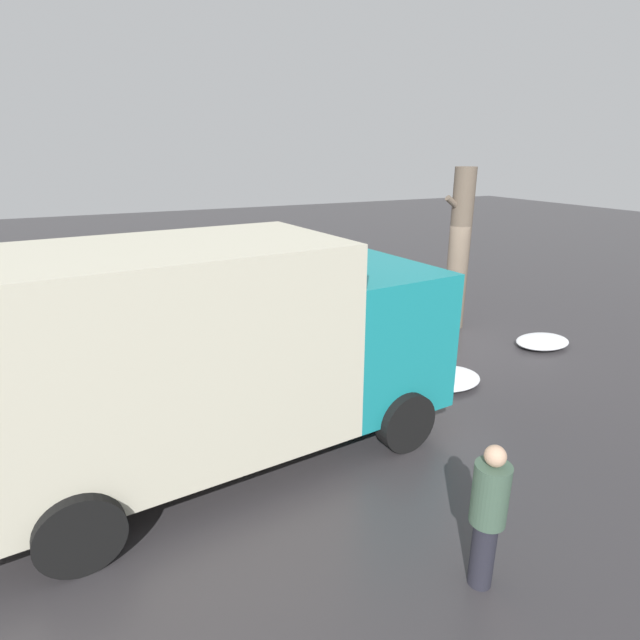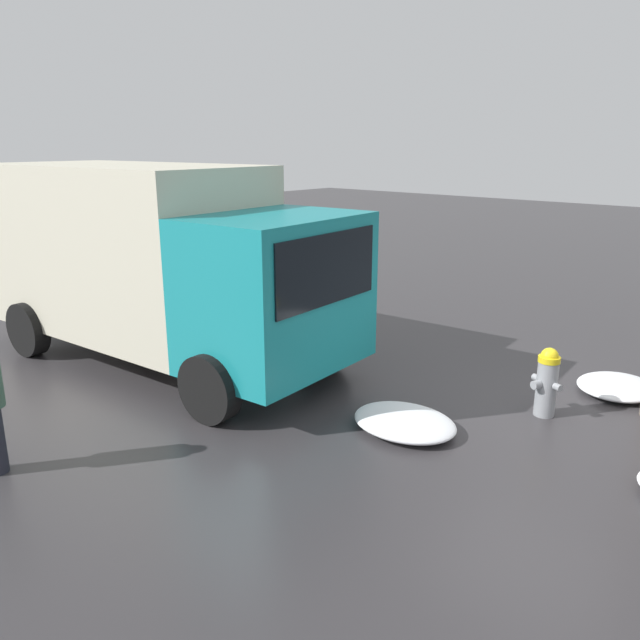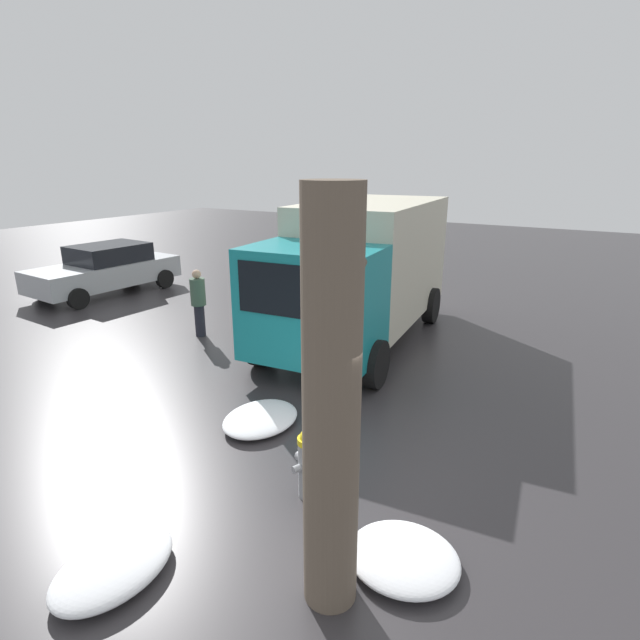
{
  "view_description": "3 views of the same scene",
  "coord_description": "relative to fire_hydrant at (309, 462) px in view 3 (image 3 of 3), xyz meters",
  "views": [
    {
      "loc": [
        6.95,
        8.22,
        4.15
      ],
      "look_at": [
        3.1,
        0.25,
        1.15
      ],
      "focal_mm": 28.0,
      "sensor_mm": 36.0,
      "label": 1
    },
    {
      "loc": [
        -2.85,
        7.52,
        3.43
      ],
      "look_at": [
        3.16,
        0.87,
        0.87
      ],
      "focal_mm": 35.0,
      "sensor_mm": 36.0,
      "label": 2
    },
    {
      "loc": [
        -4.45,
        -2.78,
        3.95
      ],
      "look_at": [
        2.9,
        1.56,
        1.24
      ],
      "focal_mm": 28.0,
      "sensor_mm": 36.0,
      "label": 3
    }
  ],
  "objects": [
    {
      "name": "snow_pile_by_hydrant",
      "position": [
        1.1,
        1.58,
        -0.37
      ],
      "size": [
        1.33,
        1.07,
        0.21
      ],
      "color": "white",
      "rests_on": "ground_plane"
    },
    {
      "name": "tree_trunk",
      "position": [
        -1.15,
        -0.95,
        1.45
      ],
      "size": [
        0.76,
        0.5,
        3.83
      ],
      "color": "#6B5B4C",
      "rests_on": "ground_plane"
    },
    {
      "name": "snow_pile_by_tree",
      "position": [
        -2.07,
        1.0,
        -0.36
      ],
      "size": [
        1.28,
        0.93,
        0.23
      ],
      "color": "white",
      "rests_on": "ground_plane"
    },
    {
      "name": "ground_plane",
      "position": [
        -0.0,
        -0.0,
        -0.47
      ],
      "size": [
        60.0,
        60.0,
        0.0
      ],
      "primitive_type": "plane",
      "color": "#333033"
    },
    {
      "name": "fire_hydrant",
      "position": [
        0.0,
        0.0,
        0.0
      ],
      "size": [
        0.46,
        0.37,
        0.92
      ],
      "rotation": [
        0.0,
        0.0,
        1.18
      ],
      "color": "gray",
      "rests_on": "ground_plane"
    },
    {
      "name": "delivery_truck",
      "position": [
        5.58,
        2.04,
        1.21
      ],
      "size": [
        6.64,
        3.16,
        3.09
      ],
      "rotation": [
        0.0,
        0.0,
        1.66
      ],
      "color": "teal",
      "rests_on": "ground_plane"
    },
    {
      "name": "pedestrian",
      "position": [
        3.78,
        5.37,
        0.4
      ],
      "size": [
        0.35,
        0.35,
        1.6
      ],
      "rotation": [
        0.0,
        0.0,
        6.17
      ],
      "color": "#23232D",
      "rests_on": "ground_plane"
    },
    {
      "name": "parked_car",
      "position": [
        5.34,
        10.77,
        0.3
      ],
      "size": [
        4.54,
        2.29,
        1.51
      ],
      "rotation": [
        0.0,
        0.0,
        1.51
      ],
      "color": "#ADB2B7",
      "rests_on": "ground_plane"
    },
    {
      "name": "snow_pile_curbside",
      "position": [
        -0.47,
        -1.43,
        -0.38
      ],
      "size": [
        1.07,
        1.16,
        0.19
      ],
      "color": "white",
      "rests_on": "ground_plane"
    }
  ]
}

